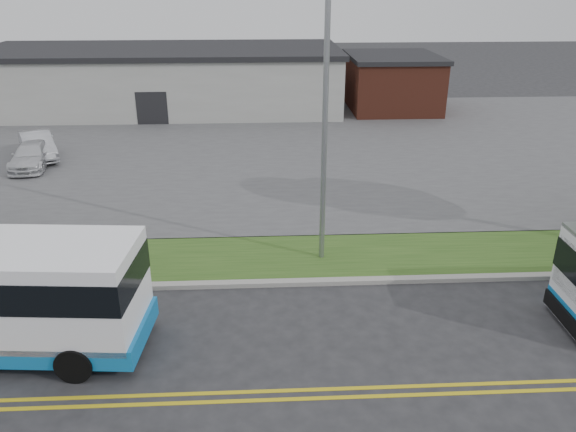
{
  "coord_description": "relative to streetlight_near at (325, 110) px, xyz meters",
  "views": [
    {
      "loc": [
        0.97,
        -14.42,
        9.08
      ],
      "look_at": [
        1.85,
        2.92,
        1.6
      ],
      "focal_mm": 35.0,
      "sensor_mm": 36.0,
      "label": 1
    }
  ],
  "objects": [
    {
      "name": "ground",
      "position": [
        -3.0,
        -2.73,
        -5.23
      ],
      "size": [
        140.0,
        140.0,
        0.0
      ],
      "primitive_type": "plane",
      "color": "#28282B",
      "rests_on": "ground"
    },
    {
      "name": "lane_line_north",
      "position": [
        -3.0,
        -6.58,
        -5.23
      ],
      "size": [
        70.0,
        0.12,
        0.01
      ],
      "primitive_type": "cube",
      "color": "gold",
      "rests_on": "ground"
    },
    {
      "name": "lane_line_south",
      "position": [
        -3.0,
        -6.88,
        -5.23
      ],
      "size": [
        70.0,
        0.12,
        0.01
      ],
      "primitive_type": "cube",
      "color": "gold",
      "rests_on": "ground"
    },
    {
      "name": "curb",
      "position": [
        -3.0,
        -1.63,
        -5.16
      ],
      "size": [
        80.0,
        0.3,
        0.15
      ],
      "primitive_type": "cube",
      "color": "#9E9B93",
      "rests_on": "ground"
    },
    {
      "name": "verge",
      "position": [
        -3.0,
        0.17,
        -5.18
      ],
      "size": [
        80.0,
        3.3,
        0.1
      ],
      "primitive_type": "cube",
      "color": "#2C4E1A",
      "rests_on": "ground"
    },
    {
      "name": "parking_lot",
      "position": [
        -3.0,
        14.27,
        -5.18
      ],
      "size": [
        80.0,
        25.0,
        0.1
      ],
      "primitive_type": "cube",
      "color": "#4C4C4F",
      "rests_on": "ground"
    },
    {
      "name": "commercial_building",
      "position": [
        -9.0,
        24.27,
        -3.05
      ],
      "size": [
        25.4,
        10.4,
        4.35
      ],
      "color": "#9E9E99",
      "rests_on": "ground"
    },
    {
      "name": "brick_wing",
      "position": [
        7.5,
        23.27,
        -3.27
      ],
      "size": [
        6.3,
        7.3,
        3.9
      ],
      "color": "brown",
      "rests_on": "ground"
    },
    {
      "name": "streetlight_near",
      "position": [
        0.0,
        0.0,
        0.0
      ],
      "size": [
        0.35,
        1.53,
        9.5
      ],
      "color": "gray",
      "rests_on": "verge"
    },
    {
      "name": "shuttle_bus",
      "position": [
        -8.39,
        -4.59,
        -3.61
      ],
      "size": [
        8.09,
        3.2,
        3.03
      ],
      "rotation": [
        0.0,
        0.0,
        -0.08
      ],
      "color": "#106DB4",
      "rests_on": "ground"
    },
    {
      "name": "pedestrian",
      "position": [
        -8.78,
        -0.83,
        -4.33
      ],
      "size": [
        0.69,
        0.6,
        1.6
      ],
      "primitive_type": "imported",
      "rotation": [
        0.0,
        0.0,
        3.59
      ],
      "color": "black",
      "rests_on": "verge"
    },
    {
      "name": "parked_car_a",
      "position": [
        -13.81,
        12.14,
        -4.43
      ],
      "size": [
        3.25,
        4.44,
        1.4
      ],
      "primitive_type": "imported",
      "rotation": [
        0.0,
        0.0,
        0.47
      ],
      "color": "#A9AAB0",
      "rests_on": "parking_lot"
    },
    {
      "name": "parked_car_b",
      "position": [
        -13.6,
        10.71,
        -4.54
      ],
      "size": [
        2.12,
        4.25,
        1.19
      ],
      "primitive_type": "imported",
      "rotation": [
        0.0,
        0.0,
        0.11
      ],
      "color": "silver",
      "rests_on": "parking_lot"
    },
    {
      "name": "grocery_bag_left",
      "position": [
        -9.08,
        -1.08,
        -4.97
      ],
      "size": [
        0.32,
        0.32,
        0.32
      ],
      "primitive_type": "sphere",
      "color": "white",
      "rests_on": "verge"
    },
    {
      "name": "grocery_bag_right",
      "position": [
        -8.48,
        -0.58,
        -4.97
      ],
      "size": [
        0.32,
        0.32,
        0.32
      ],
      "primitive_type": "sphere",
      "color": "white",
      "rests_on": "verge"
    }
  ]
}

